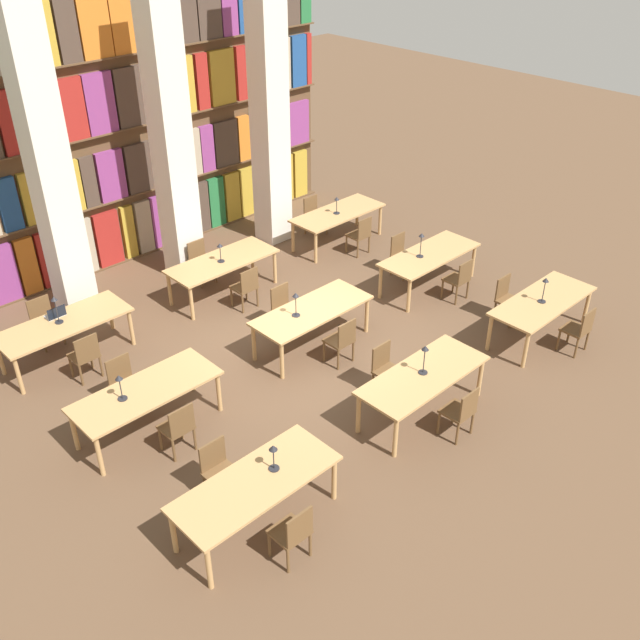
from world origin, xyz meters
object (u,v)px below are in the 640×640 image
(pillar_center, at_px, (170,131))
(reading_table_4, at_px, (312,313))
(desk_lamp_1, at_px, (425,355))
(desk_lamp_2, at_px, (545,286))
(chair_2, at_px, (461,411))
(chair_16, at_px, (360,234))
(chair_3, at_px, (386,368))
(desk_lamp_4, at_px, (296,300))
(chair_5, at_px, (507,298))
(desk_lamp_5, at_px, (421,241))
(reading_table_8, at_px, (338,215))
(desk_lamp_8, at_px, (337,202))
(pillar_left, at_px, (48,162))
(chair_0, at_px, (293,532))
(chair_7, at_px, (124,382))
(pillar_right, at_px, (269,106))
(chair_4, at_px, (579,329))
(desk_lamp_6, at_px, (55,305))
(chair_14, at_px, (246,286))
(chair_11, at_px, (402,254))
(reading_table_7, at_px, (222,264))
(chair_12, at_px, (85,355))
(chair_13, at_px, (44,320))
(chair_17, at_px, (314,214))
(reading_table_1, at_px, (423,378))
(reading_table_6, at_px, (64,326))
(laptop, at_px, (56,314))
(chair_15, at_px, (201,261))
(reading_table_0, at_px, (256,486))
(chair_6, at_px, (178,427))
(chair_8, at_px, (342,340))
(chair_9, at_px, (284,307))
(chair_1, at_px, (219,470))
(reading_table_2, at_px, (543,304))
(reading_table_5, at_px, (429,257))
(desk_lamp_0, at_px, (273,453))
(desk_lamp_7, at_px, (220,249))
(reading_table_3, at_px, (146,394))
(desk_lamp_3, at_px, (120,383))

(pillar_center, height_order, reading_table_4, pillar_center)
(desk_lamp_1, xyz_separation_m, desk_lamp_2, (3.11, -0.12, -0.01))
(chair_2, height_order, chair_16, same)
(chair_3, height_order, desk_lamp_4, desk_lamp_4)
(chair_5, distance_m, desk_lamp_5, 1.95)
(reading_table_8, bearing_deg, desk_lamp_8, -154.17)
(pillar_left, xyz_separation_m, reading_table_4, (2.47, -3.77, -2.33))
(chair_0, relative_size, chair_2, 1.00)
(chair_7, bearing_deg, desk_lamp_2, 151.82)
(pillar_right, bearing_deg, chair_4, -83.42)
(chair_7, distance_m, desk_lamp_6, 1.93)
(chair_14, bearing_deg, desk_lamp_4, -99.99)
(chair_5, height_order, chair_11, same)
(reading_table_7, bearing_deg, chair_12, -168.50)
(pillar_left, relative_size, chair_13, 6.94)
(pillar_left, distance_m, chair_17, 6.21)
(pillar_right, bearing_deg, desk_lamp_6, -168.39)
(chair_14, bearing_deg, chair_7, -162.35)
(reading_table_1, bearing_deg, reading_table_4, 88.49)
(desk_lamp_5, bearing_deg, pillar_center, 127.46)
(reading_table_7, bearing_deg, chair_3, -90.80)
(reading_table_6, height_order, chair_17, chair_17)
(laptop, height_order, chair_17, laptop)
(chair_15, bearing_deg, reading_table_0, 60.32)
(chair_6, distance_m, chair_16, 6.89)
(reading_table_8, bearing_deg, pillar_right, 125.86)
(desk_lamp_2, distance_m, chair_13, 8.70)
(pillar_center, bearing_deg, laptop, -163.47)
(chair_8, xyz_separation_m, chair_9, (-0.00, 1.45, 0.00))
(chair_1, xyz_separation_m, reading_table_2, (6.46, -0.83, 0.21))
(pillar_left, distance_m, chair_4, 9.40)
(desk_lamp_8, bearing_deg, chair_9, -149.90)
(reading_table_5, height_order, chair_13, chair_13)
(reading_table_0, distance_m, desk_lamp_0, 0.46)
(chair_13, height_order, desk_lamp_7, desk_lamp_7)
(reading_table_3, height_order, chair_15, chair_15)
(pillar_right, height_order, chair_9, pillar_right)
(chair_4, distance_m, chair_17, 6.61)
(reading_table_0, bearing_deg, chair_2, -13.13)
(chair_12, bearing_deg, chair_14, -0.91)
(pillar_left, height_order, chair_6, pillar_left)
(reading_table_1, relative_size, chair_16, 2.53)
(pillar_center, relative_size, reading_table_8, 2.74)
(reading_table_3, relative_size, chair_12, 2.53)
(reading_table_8, bearing_deg, reading_table_6, -179.90)
(reading_table_5, bearing_deg, chair_4, -88.67)
(chair_14, bearing_deg, reading_table_3, -151.73)
(chair_8, bearing_deg, chair_6, 179.14)
(chair_0, bearing_deg, desk_lamp_3, 95.11)
(chair_0, bearing_deg, reading_table_8, 41.49)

